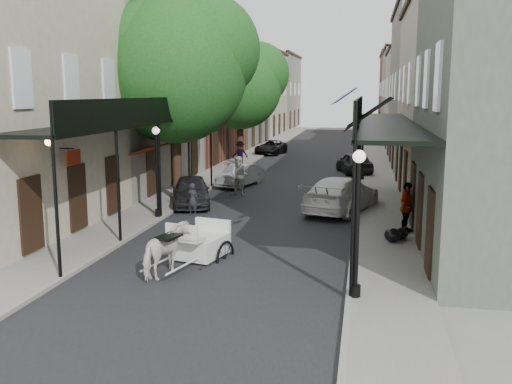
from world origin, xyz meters
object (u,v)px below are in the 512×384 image
at_px(tree_far, 245,83).
at_px(pedestrian_walking, 239,176).
at_px(horse, 167,251).
at_px(car_left_near, 191,191).
at_px(lamppost_left, 157,170).
at_px(lamppost_right_near, 357,222).
at_px(lamppost_right_far, 363,147).
at_px(carriage, 207,226).
at_px(car_left_mid, 240,175).
at_px(car_left_far, 271,147).
at_px(car_right_near, 341,194).
at_px(car_right_far, 354,163).
at_px(pedestrian_sidewalk_right, 407,207).
at_px(pedestrian_sidewalk_left, 240,154).
at_px(tree_near, 184,64).

relative_size(tree_far, pedestrian_walking, 4.29).
bearing_deg(horse, car_left_near, -63.53).
bearing_deg(lamppost_left, lamppost_right_near, -44.29).
xyz_separation_m(lamppost_right_far, carriage, (-4.79, -16.73, -1.08)).
bearing_deg(car_left_mid, car_left_far, 107.94).
bearing_deg(car_right_near, tree_far, -46.45).
distance_m(horse, car_right_far, 22.75).
height_order(pedestrian_walking, pedestrian_sidewalk_right, pedestrian_walking).
distance_m(carriage, car_left_far, 30.51).
height_order(horse, car_right_far, horse).
distance_m(lamppost_right_far, car_left_far, 15.73).
bearing_deg(car_left_near, horse, -93.99).
height_order(pedestrian_sidewalk_left, pedestrian_sidewalk_right, pedestrian_sidewalk_right).
bearing_deg(car_right_near, lamppost_right_far, -78.02).
bearing_deg(pedestrian_sidewalk_right, lamppost_right_near, -169.73).
distance_m(tree_near, horse, 12.91).
bearing_deg(car_left_far, car_right_far, -48.35).
bearing_deg(tree_near, pedestrian_sidewalk_left, 90.01).
height_order(car_left_far, car_right_far, car_right_far).
bearing_deg(tree_far, car_right_near, -63.62).
xyz_separation_m(horse, pedestrian_sidewalk_right, (7.02, 6.13, 0.30)).
xyz_separation_m(lamppost_right_near, pedestrian_sidewalk_left, (-8.30, 24.19, -1.05)).
xyz_separation_m(car_left_near, car_right_far, (7.20, 12.23, 0.01)).
bearing_deg(tree_near, lamppost_right_far, 43.31).
bearing_deg(car_left_mid, lamppost_left, -85.01).
distance_m(carriage, car_right_near, 8.69).
distance_m(tree_far, car_left_mid, 10.74).
relative_size(lamppost_right_far, pedestrian_sidewalk_left, 2.10).
distance_m(lamppost_right_near, car_left_far, 34.54).
bearing_deg(car_left_mid, tree_far, 114.61).
relative_size(lamppost_right_far, car_left_far, 0.87).
relative_size(tree_near, lamppost_right_far, 2.60).
distance_m(car_right_near, car_right_far, 12.24).
xyz_separation_m(car_left_mid, car_right_far, (6.20, 6.29, 0.09)).
distance_m(tree_far, pedestrian_sidewalk_right, 22.06).
bearing_deg(car_left_far, tree_near, -84.60).
relative_size(lamppost_right_near, carriage, 1.48).
height_order(lamppost_right_near, pedestrian_walking, lamppost_right_near).
height_order(car_left_near, car_right_near, car_right_near).
bearing_deg(tree_far, horse, -83.15).
xyz_separation_m(tree_near, carriage, (3.51, -8.90, -5.52)).
bearing_deg(carriage, lamppost_left, 138.88).
bearing_deg(tree_near, pedestrian_walking, 40.47).
height_order(tree_near, car_right_near, tree_near).
xyz_separation_m(tree_far, pedestrian_walking, (2.25, -12.12, -4.83)).
bearing_deg(car_left_mid, lamppost_right_far, 39.05).
xyz_separation_m(lamppost_right_near, car_left_mid, (-6.70, 16.94, -1.44)).
bearing_deg(tree_near, horse, -75.08).
bearing_deg(car_right_near, car_left_near, 17.17).
relative_size(horse, car_right_far, 0.43).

